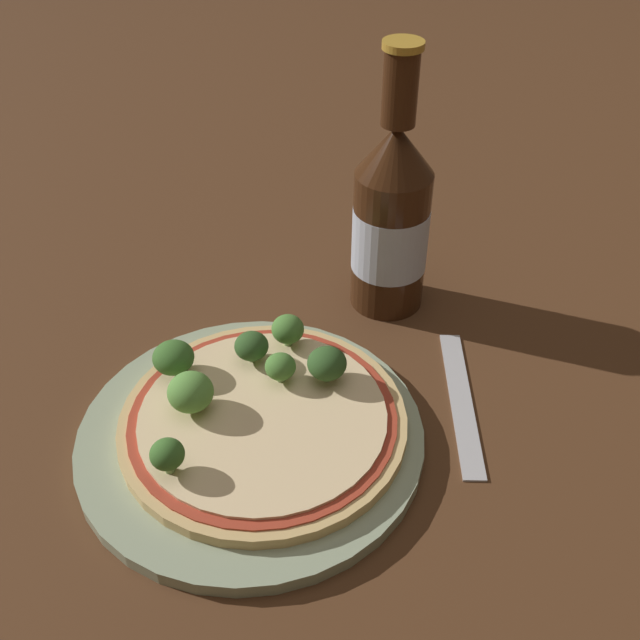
# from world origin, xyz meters

# --- Properties ---
(ground_plane) EXTENTS (3.00, 3.00, 0.00)m
(ground_plane) POSITION_xyz_m (0.00, 0.00, 0.00)
(ground_plane) COLOR #4C2D19
(plate) EXTENTS (0.27, 0.27, 0.01)m
(plate) POSITION_xyz_m (-0.01, -0.01, 0.01)
(plate) COLOR #93A384
(plate) RESTS_ON ground_plane
(pizza) EXTENTS (0.22, 0.22, 0.01)m
(pizza) POSITION_xyz_m (0.00, -0.01, 0.02)
(pizza) COLOR tan
(pizza) RESTS_ON plate
(broccoli_floret_0) EXTENTS (0.03, 0.03, 0.03)m
(broccoli_floret_0) POSITION_xyz_m (0.06, 0.02, 0.04)
(broccoli_floret_0) COLOR #7A9E5B
(broccoli_floret_0) RESTS_ON pizza
(broccoli_floret_1) EXTENTS (0.04, 0.04, 0.03)m
(broccoli_floret_1) POSITION_xyz_m (-0.05, 0.01, 0.04)
(broccoli_floret_1) COLOR #7A9E5B
(broccoli_floret_1) RESTS_ON pizza
(broccoli_floret_2) EXTENTS (0.02, 0.02, 0.03)m
(broccoli_floret_2) POSITION_xyz_m (0.02, 0.03, 0.04)
(broccoli_floret_2) COLOR #7A9E5B
(broccoli_floret_2) RESTS_ON pizza
(broccoli_floret_3) EXTENTS (0.03, 0.03, 0.03)m
(broccoli_floret_3) POSITION_xyz_m (-0.06, 0.05, 0.04)
(broccoli_floret_3) COLOR #7A9E5B
(broccoli_floret_3) RESTS_ON pizza
(broccoli_floret_4) EXTENTS (0.02, 0.02, 0.03)m
(broccoli_floret_4) POSITION_xyz_m (-0.07, -0.05, 0.04)
(broccoli_floret_4) COLOR #7A9E5B
(broccoli_floret_4) RESTS_ON pizza
(broccoli_floret_5) EXTENTS (0.03, 0.03, 0.03)m
(broccoli_floret_5) POSITION_xyz_m (0.03, 0.07, 0.04)
(broccoli_floret_5) COLOR #7A9E5B
(broccoli_floret_5) RESTS_ON pizza
(broccoli_floret_6) EXTENTS (0.03, 0.03, 0.03)m
(broccoli_floret_6) POSITION_xyz_m (0.00, 0.06, 0.04)
(broccoli_floret_6) COLOR #7A9E5B
(broccoli_floret_6) RESTS_ON pizza
(beer_bottle) EXTENTS (0.07, 0.07, 0.25)m
(beer_bottle) POSITION_xyz_m (0.14, 0.15, 0.09)
(beer_bottle) COLOR #381E0F
(beer_bottle) RESTS_ON ground_plane
(fork) EXTENTS (0.05, 0.17, 0.00)m
(fork) POSITION_xyz_m (0.17, -0.00, 0.00)
(fork) COLOR #B2B2B7
(fork) RESTS_ON ground_plane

